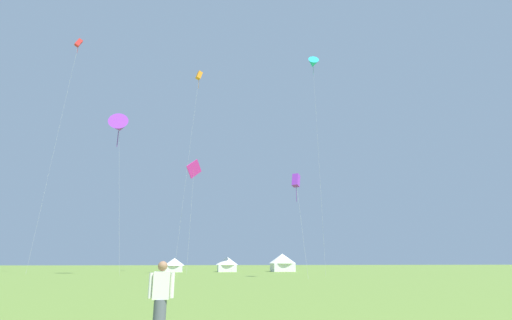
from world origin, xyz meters
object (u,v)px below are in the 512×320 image
(kite_orange_box, at_px, (199,76))
(person_spectator, at_px, (160,302))
(kite_magenta_diamond, at_px, (194,169))
(kite_red_box, at_px, (78,44))
(festival_tent_left, at_px, (282,262))
(festival_tent_right, at_px, (227,263))
(kite_purple_box, at_px, (296,181))
(festival_tent_center, at_px, (174,264))
(kite_purple_delta, at_px, (119,126))
(kite_cyan_delta, at_px, (313,63))

(kite_orange_box, bearing_deg, person_spectator, -90.40)
(kite_magenta_diamond, bearing_deg, kite_red_box, 175.32)
(kite_magenta_diamond, distance_m, festival_tent_left, 24.56)
(kite_magenta_diamond, height_order, festival_tent_right, kite_magenta_diamond)
(kite_purple_box, height_order, person_spectator, kite_purple_box)
(kite_orange_box, bearing_deg, festival_tent_center, 117.47)
(kite_purple_delta, height_order, festival_tent_left, kite_purple_delta)
(festival_tent_center, xyz_separation_m, festival_tent_left, (19.28, 0.00, 0.44))
(kite_purple_delta, bearing_deg, kite_orange_box, 39.94)
(kite_orange_box, xyz_separation_m, festival_tent_center, (-2.75, 5.28, -33.64))
(person_spectator, distance_m, festival_tent_left, 60.65)
(kite_cyan_delta, bearing_deg, kite_red_box, 168.74)
(kite_magenta_diamond, bearing_deg, kite_orange_box, 89.50)
(kite_red_box, bearing_deg, festival_tent_center, 30.57)
(kite_orange_box, height_order, festival_tent_center, kite_orange_box)
(kite_orange_box, relative_size, festival_tent_left, 7.42)
(kite_magenta_diamond, bearing_deg, festival_tent_right, 61.23)
(person_spectator, height_order, festival_tent_center, festival_tent_center)
(person_spectator, distance_m, festival_tent_right, 58.64)
(kite_red_box, bearing_deg, kite_orange_box, 13.72)
(festival_tent_center, bearing_deg, kite_red_box, -149.43)
(festival_tent_center, bearing_deg, kite_purple_box, -62.02)
(kite_orange_box, height_order, kite_cyan_delta, kite_orange_box)
(festival_tent_center, distance_m, festival_tent_left, 19.29)
(kite_orange_box, distance_m, festival_tent_center, 34.16)
(kite_red_box, relative_size, festival_tent_center, 10.36)
(kite_purple_box, relative_size, kite_magenta_diamond, 0.68)
(person_spectator, bearing_deg, kite_cyan_delta, 65.77)
(kite_magenta_diamond, xyz_separation_m, festival_tent_left, (16.59, 11.77, -13.75))
(kite_purple_delta, bearing_deg, kite_purple_box, -28.97)
(kite_orange_box, bearing_deg, kite_magenta_diamond, -90.50)
(kite_orange_box, relative_size, kite_purple_box, 3.10)
(kite_purple_box, relative_size, festival_tent_right, 2.91)
(kite_magenta_diamond, xyz_separation_m, festival_tent_center, (-2.69, 11.77, -14.20))
(kite_red_box, relative_size, person_spectator, 21.64)
(kite_red_box, relative_size, festival_tent_right, 9.39)
(kite_purple_box, relative_size, festival_tent_center, 3.21)
(kite_orange_box, distance_m, kite_cyan_delta, 21.93)
(kite_cyan_delta, relative_size, person_spectator, 19.24)
(kite_purple_delta, relative_size, person_spectator, 13.03)
(kite_purple_box, xyz_separation_m, festival_tent_right, (-5.34, 27.27, -9.34))
(festival_tent_right, bearing_deg, kite_purple_delta, -140.22)
(kite_magenta_diamond, xyz_separation_m, kite_red_box, (-19.86, 1.63, 20.90))
(festival_tent_right, bearing_deg, person_spectator, -96.64)
(kite_cyan_delta, bearing_deg, kite_purple_box, -122.61)
(kite_magenta_diamond, distance_m, kite_cyan_delta, 25.21)
(kite_orange_box, relative_size, kite_magenta_diamond, 2.11)
(person_spectator, bearing_deg, festival_tent_center, 92.33)
(kite_purple_box, distance_m, festival_tent_center, 32.30)
(kite_magenta_diamond, relative_size, festival_tent_center, 4.73)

